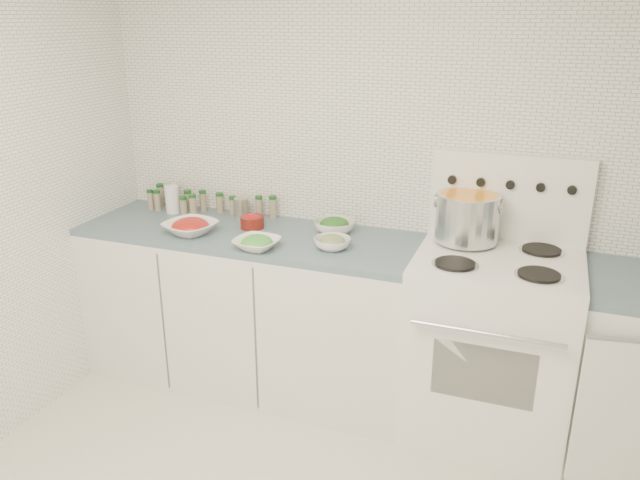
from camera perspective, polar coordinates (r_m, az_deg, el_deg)
The scene contains 12 objects.
room_walls at distance 1.81m, azimuth -0.85°, elevation 5.90°, with size 3.54×3.04×2.52m.
counter_left at distance 3.54m, azimuth -6.27°, elevation -6.14°, with size 1.85×0.62×0.90m.
stove at distance 3.20m, azimuth 15.36°, elevation -8.82°, with size 0.76×0.70×1.36m.
stock_pot at distance 3.13m, azimuth 13.33°, elevation 2.21°, with size 0.33×0.31×0.23m.
bowl_tomato at distance 3.37m, azimuth -11.77°, elevation 1.19°, with size 0.32×0.32×0.09m.
bowl_snowpea at distance 3.10m, azimuth -5.80°, elevation -0.26°, with size 0.24×0.24×0.07m.
bowl_broccoli at distance 3.32m, azimuth 1.32°, elevation 1.34°, with size 0.28×0.28×0.09m.
bowl_zucchini at distance 3.09m, azimuth 1.12°, elevation -0.22°, with size 0.19×0.19×0.07m.
bowl_pepper at distance 3.41m, azimuth -6.22°, elevation 1.75°, with size 0.13×0.13×0.08m.
salt_canister at distance 3.75m, azimuth -13.35°, elevation 3.65°, with size 0.08×0.08×0.16m, color white.
tin_can at distance 3.60m, azimuth -7.20°, elevation 2.96°, with size 0.08×0.08×0.11m, color #A79F8D.
spice_cluster at distance 3.73m, azimuth -10.87°, elevation 3.47°, with size 0.80×0.15×0.14m.
Camera 1 is at (0.64, -1.64, 2.00)m, focal length 35.00 mm.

